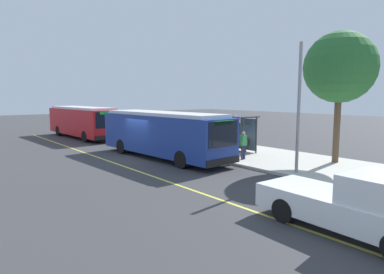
{
  "coord_description": "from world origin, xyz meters",
  "views": [
    {
      "loc": [
        18.55,
        -10.77,
        3.93
      ],
      "look_at": [
        3.39,
        1.47,
        1.55
      ],
      "focal_mm": 31.03,
      "sensor_mm": 36.0,
      "label": 1
    }
  ],
  "objects_px": {
    "transit_bus_main": "(163,133)",
    "transit_bus_second": "(82,121)",
    "route_sign_post": "(237,130)",
    "pickup_truck": "(358,206)",
    "waiting_bench": "(237,144)",
    "pedestrian_commuter": "(243,143)"
  },
  "relations": [
    {
      "from": "transit_bus_main",
      "to": "pickup_truck",
      "type": "relative_size",
      "value": 1.96
    },
    {
      "from": "waiting_bench",
      "to": "pedestrian_commuter",
      "type": "height_order",
      "value": "pedestrian_commuter"
    },
    {
      "from": "transit_bus_second",
      "to": "route_sign_post",
      "type": "relative_size",
      "value": 3.82
    },
    {
      "from": "route_sign_post",
      "to": "pedestrian_commuter",
      "type": "relative_size",
      "value": 1.66
    },
    {
      "from": "transit_bus_main",
      "to": "transit_bus_second",
      "type": "height_order",
      "value": "same"
    },
    {
      "from": "transit_bus_second",
      "to": "pedestrian_commuter",
      "type": "relative_size",
      "value": 6.33
    },
    {
      "from": "waiting_bench",
      "to": "transit_bus_second",
      "type": "bearing_deg",
      "value": -161.64
    },
    {
      "from": "transit_bus_main",
      "to": "waiting_bench",
      "type": "distance_m",
      "value": 5.4
    },
    {
      "from": "route_sign_post",
      "to": "pickup_truck",
      "type": "bearing_deg",
      "value": -28.37
    },
    {
      "from": "route_sign_post",
      "to": "pedestrian_commuter",
      "type": "xyz_separation_m",
      "value": [
        0.2,
        0.32,
        -0.84
      ]
    },
    {
      "from": "pedestrian_commuter",
      "to": "waiting_bench",
      "type": "bearing_deg",
      "value": 140.26
    },
    {
      "from": "transit_bus_second",
      "to": "pickup_truck",
      "type": "distance_m",
      "value": 27.15
    },
    {
      "from": "transit_bus_second",
      "to": "pedestrian_commuter",
      "type": "height_order",
      "value": "transit_bus_second"
    },
    {
      "from": "transit_bus_second",
      "to": "pickup_truck",
      "type": "relative_size",
      "value": 1.96
    },
    {
      "from": "transit_bus_main",
      "to": "route_sign_post",
      "type": "relative_size",
      "value": 3.84
    },
    {
      "from": "transit_bus_second",
      "to": "pickup_truck",
      "type": "height_order",
      "value": "transit_bus_second"
    },
    {
      "from": "transit_bus_main",
      "to": "transit_bus_second",
      "type": "xyz_separation_m",
      "value": [
        -13.58,
        -0.09,
        -0.0
      ]
    },
    {
      "from": "transit_bus_main",
      "to": "pickup_truck",
      "type": "bearing_deg",
      "value": -10.15
    },
    {
      "from": "pickup_truck",
      "to": "pedestrian_commuter",
      "type": "xyz_separation_m",
      "value": [
        -9.33,
        5.46,
        0.26
      ]
    },
    {
      "from": "transit_bus_main",
      "to": "pedestrian_commuter",
      "type": "xyz_separation_m",
      "value": [
        4.13,
        3.05,
        -0.5
      ]
    },
    {
      "from": "transit_bus_main",
      "to": "waiting_bench",
      "type": "xyz_separation_m",
      "value": [
        1.78,
        5.01,
        -0.98
      ]
    },
    {
      "from": "waiting_bench",
      "to": "route_sign_post",
      "type": "bearing_deg",
      "value": -46.55
    }
  ]
}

